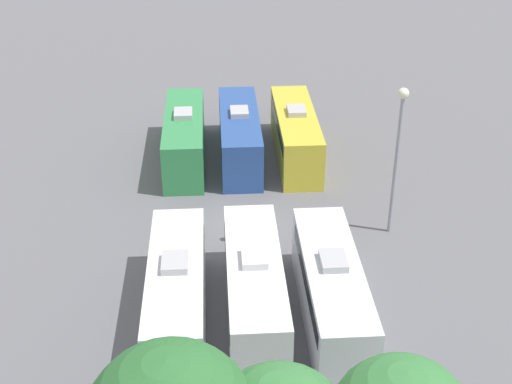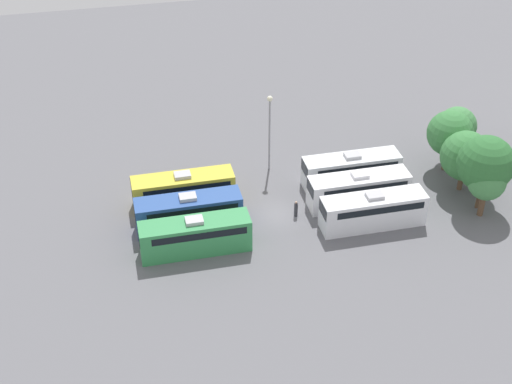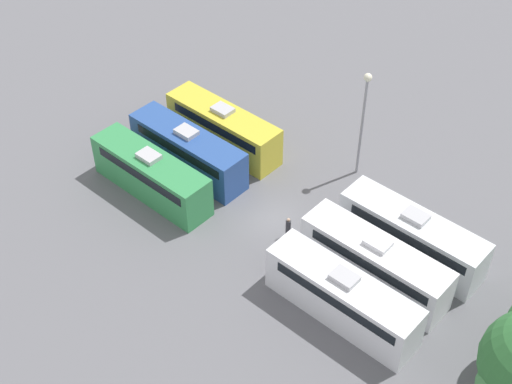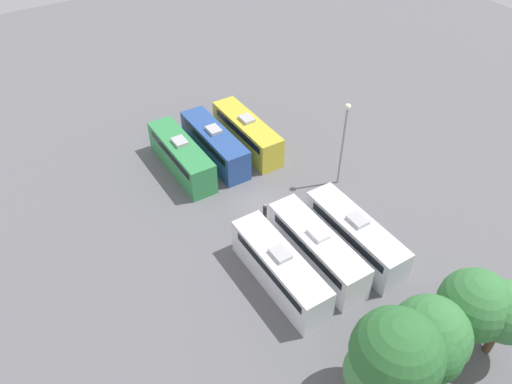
# 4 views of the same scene
# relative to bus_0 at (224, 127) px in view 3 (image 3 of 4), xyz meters

# --- Properties ---
(ground_plane) EXTENTS (123.97, 123.97, 0.00)m
(ground_plane) POSITION_rel_bus_0_xyz_m (3.80, 8.70, -1.80)
(ground_plane) COLOR slate
(bus_0) EXTENTS (2.63, 10.14, 3.63)m
(bus_0) POSITION_rel_bus_0_xyz_m (0.00, 0.00, 0.00)
(bus_0) COLOR gold
(bus_0) RESTS_ON ground_plane
(bus_1) EXTENTS (2.63, 10.14, 3.63)m
(bus_1) POSITION_rel_bus_0_xyz_m (3.84, -0.03, 0.00)
(bus_1) COLOR #284C93
(bus_1) RESTS_ON ground_plane
(bus_2) EXTENTS (2.63, 10.14, 3.63)m
(bus_2) POSITION_rel_bus_0_xyz_m (7.59, 0.01, 0.00)
(bus_2) COLOR #338C4C
(bus_2) RESTS_ON ground_plane
(bus_3) EXTENTS (2.63, 10.14, 3.63)m
(bus_3) POSITION_rel_bus_0_xyz_m (0.26, 17.50, 0.00)
(bus_3) COLOR silver
(bus_3) RESTS_ON ground_plane
(bus_4) EXTENTS (2.63, 10.14, 3.63)m
(bus_4) POSITION_rel_bus_0_xyz_m (3.87, 17.04, 0.00)
(bus_4) COLOR white
(bus_4) RESTS_ON ground_plane
(bus_5) EXTENTS (2.63, 10.14, 3.63)m
(bus_5) POSITION_rel_bus_0_xyz_m (7.53, 17.19, 0.00)
(bus_5) COLOR silver
(bus_5) RESTS_ON ground_plane
(worker_person) EXTENTS (0.36, 0.36, 1.74)m
(worker_person) POSITION_rel_bus_0_xyz_m (4.49, 10.38, -0.99)
(worker_person) COLOR #333338
(worker_person) RESTS_ON ground_plane
(light_pole) EXTENTS (0.60, 0.60, 8.81)m
(light_pole) POSITION_rel_bus_0_xyz_m (-4.36, 9.83, 4.07)
(light_pole) COLOR gray
(light_pole) RESTS_ON ground_plane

